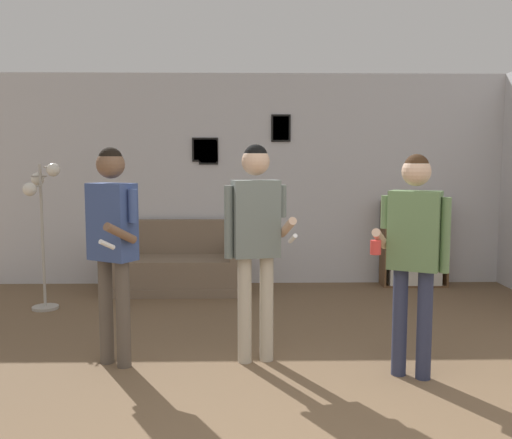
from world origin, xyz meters
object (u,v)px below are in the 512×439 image
Objects in this scene: floor_lamp at (42,210)px; drinking_cup at (422,197)px; bookshelf at (414,244)px; bottle_on_floor at (126,298)px; person_player_foreground_center at (256,229)px; person_player_foreground_left at (112,233)px; person_watcher_holding_cup at (414,242)px; couch at (174,267)px.

drinking_cup is (4.41, 1.07, 0.06)m from floor_lamp.
bottle_on_floor is (-3.48, -0.94, -0.45)m from bookshelf.
person_player_foreground_center is (-2.08, -2.72, 0.53)m from bookshelf.
drinking_cup is (3.26, 2.78, 0.08)m from person_player_foreground_left.
person_player_foreground_left is at bearing 172.60° from person_watcher_holding_cup.
person_player_foreground_left is (-0.15, -2.58, 0.77)m from couch.
drinking_cup is (3.11, 0.20, 0.85)m from couch.
floor_lamp is 1.31m from bottle_on_floor.
person_player_foreground_center is 1.20m from person_watcher_holding_cup.
person_player_foreground_left is at bearing -138.93° from bookshelf.
person_watcher_holding_cup is at bearing -39.82° from bottle_on_floor.
bookshelf is 4.49m from floor_lamp.
person_player_foreground_center is 7.77× the size of bottle_on_floor.
person_player_foreground_center is (1.11, 0.06, 0.02)m from person_player_foreground_left.
bookshelf is 4.87× the size of bottle_on_floor.
drinking_cup is (3.56, 0.94, 1.05)m from bottle_on_floor.
person_player_foreground_left is at bearing -176.99° from person_player_foreground_center.
bottle_on_floor is at bearing 128.33° from person_player_foreground_center.
couch is 1.75m from floor_lamp.
bookshelf is at bearing 73.17° from person_watcher_holding_cup.
person_watcher_holding_cup is 3.45m from bottle_on_floor.
bottle_on_floor is at bearing 99.15° from person_player_foreground_left.
couch is 16.42× the size of drinking_cup.
floor_lamp is 3.95m from person_watcher_holding_cup.
floor_lamp reaches higher than bottle_on_floor.
floor_lamp is at bearing -166.39° from drinking_cup.
bookshelf is at bearing 15.12° from bottle_on_floor.
drinking_cup is (2.15, 2.72, 0.06)m from person_player_foreground_center.
person_watcher_holding_cup is at bearing -106.83° from bookshelf.
couch is 3.23m from drinking_cup.
person_player_foreground_left is 2.28m from person_watcher_holding_cup.
floor_lamp reaches higher than drinking_cup.
person_player_foreground_center is at bearing 162.97° from person_watcher_holding_cup.
floor_lamp is (-4.33, -1.07, 0.54)m from bookshelf.
bookshelf is 0.64× the size of person_player_foreground_left.
person_watcher_holding_cup is 16.62× the size of drinking_cup.
person_player_foreground_center is at bearing 3.01° from person_player_foreground_left.
floor_lamp is at bearing -166.15° from bookshelf.
person_player_foreground_left is at bearing -80.85° from bottle_on_floor.
person_watcher_holding_cup is (1.15, -0.35, -0.06)m from person_player_foreground_center.
bookshelf is 0.60m from drinking_cup.
drinking_cup is at bearing 71.87° from person_watcher_holding_cup.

